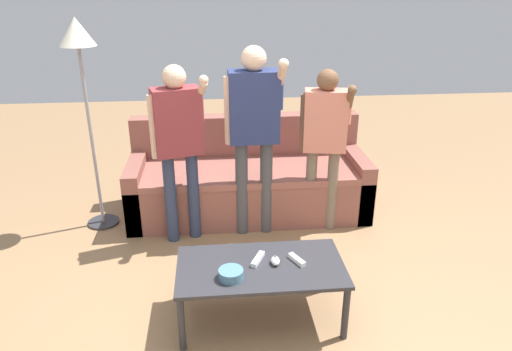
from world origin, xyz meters
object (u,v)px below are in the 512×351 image
object	(u,v)px
floor_lamp	(80,55)
player_center	(254,121)
couch	(248,180)
snack_bowl	(231,274)
game_remote_wand_near	(258,259)
coffee_table	(261,271)
player_right	(325,133)
game_remote_wand_far	(297,260)
player_left	(178,135)
game_remote_nunchuk	(275,261)

from	to	relation	value
floor_lamp	player_center	bearing A→B (deg)	-11.43
couch	snack_bowl	xyz separation A→B (m)	(-0.24, -1.71, 0.14)
couch	game_remote_wand_near	bearing A→B (deg)	-92.21
coffee_table	player_right	bearing A→B (deg)	60.44
coffee_table	floor_lamp	xyz separation A→B (m)	(-1.30, 1.43, 1.16)
player_center	game_remote_wand_near	world-z (taller)	player_center
coffee_table	game_remote_wand_far	distance (m)	0.25
couch	player_left	bearing A→B (deg)	-139.62
couch	game_remote_wand_far	distance (m)	1.59
snack_bowl	game_remote_nunchuk	size ratio (longest dim) A/B	1.73
snack_bowl	floor_lamp	size ratio (longest dim) A/B	0.08
game_remote_nunchuk	player_center	distance (m)	1.28
coffee_table	player_right	distance (m)	1.44
couch	game_remote_wand_near	size ratio (longest dim) A/B	13.41
game_remote_wand_near	game_remote_nunchuk	bearing A→B (deg)	-21.16
coffee_table	player_center	bearing A→B (deg)	86.80
game_remote_nunchuk	player_center	size ratio (longest dim) A/B	0.05
couch	player_right	bearing A→B (deg)	-35.44
snack_bowl	floor_lamp	xyz separation A→B (m)	(-1.11, 1.54, 1.09)
game_remote_nunchuk	player_right	xyz separation A→B (m)	(0.56, 1.15, 0.47)
player_left	player_right	distance (m)	1.21
game_remote_wand_far	player_right	bearing A→B (deg)	69.72
floor_lamp	player_right	distance (m)	2.08
game_remote_wand_near	game_remote_wand_far	xyz separation A→B (m)	(0.25, -0.03, 0.00)
game_remote_wand_far	game_remote_wand_near	bearing A→B (deg)	173.18
player_center	game_remote_wand_far	distance (m)	1.29
game_remote_nunchuk	snack_bowl	bearing A→B (deg)	-156.26
couch	game_remote_wand_far	world-z (taller)	couch
player_center	player_right	world-z (taller)	player_center
player_center	game_remote_wand_far	size ratio (longest dim) A/B	10.96
game_remote_wand_near	snack_bowl	bearing A→B (deg)	-137.00
coffee_table	player_center	size ratio (longest dim) A/B	0.66
coffee_table	snack_bowl	size ratio (longest dim) A/B	6.99
coffee_table	player_left	world-z (taller)	player_left
player_center	game_remote_wand_near	size ratio (longest dim) A/B	9.86
player_center	floor_lamp	bearing A→B (deg)	168.57
player_center	game_remote_wand_far	xyz separation A→B (m)	(0.17, -1.13, -0.60)
player_right	game_remote_wand_near	world-z (taller)	player_right
player_right	couch	bearing A→B (deg)	144.56
player_right	player_center	bearing A→B (deg)	-178.88
coffee_table	game_remote_wand_near	xyz separation A→B (m)	(-0.01, 0.05, 0.06)
game_remote_nunchuk	player_center	xyz separation A→B (m)	(-0.03, 1.14, 0.59)
player_left	player_right	size ratio (longest dim) A/B	1.05
coffee_table	player_center	distance (m)	1.32
coffee_table	snack_bowl	distance (m)	0.24
player_right	game_remote_wand_far	distance (m)	1.31
player_center	coffee_table	bearing A→B (deg)	-93.20
game_remote_wand_far	snack_bowl	bearing A→B (deg)	-162.09
floor_lamp	game_remote_wand_far	bearing A→B (deg)	-42.36
coffee_table	game_remote_wand_near	distance (m)	0.08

